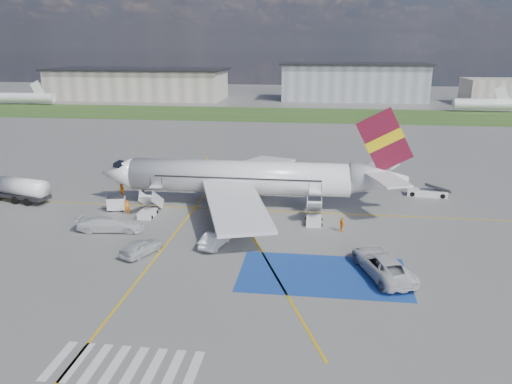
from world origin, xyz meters
TOP-DOWN VIEW (x-y plane):
  - ground at (0.00, 0.00)m, footprint 400.00×400.00m
  - grass_strip at (0.00, 95.00)m, footprint 400.00×30.00m
  - taxiway_line_main at (0.00, 12.00)m, footprint 120.00×0.20m
  - taxiway_line_cross at (-5.00, -10.00)m, footprint 0.20×60.00m
  - taxiway_line_diag at (0.00, 12.00)m, footprint 20.71×56.45m
  - staging_box at (10.00, -4.00)m, footprint 14.00×8.00m
  - crosswalk at (-1.80, -18.00)m, footprint 9.00×4.00m
  - terminal_west at (-55.00, 130.00)m, footprint 60.00×22.00m
  - terminal_centre at (20.00, 135.00)m, footprint 48.00×18.00m
  - airliner at (1.51, 14.00)m, footprint 36.81×32.95m
  - airstairs_fwd at (-9.50, 8.70)m, footprint 1.90×5.20m
  - airstairs_aft at (9.00, 8.70)m, footprint 1.90×5.20m
  - fuel_tanker at (-27.20, 11.84)m, footprint 8.98×4.38m
  - gpu_cart at (-13.78, 9.92)m, footprint 2.21×1.67m
  - belt_loader at (23.14, 20.54)m, footprint 5.35×2.46m
  - car_silver_a at (-6.48, -1.96)m, footprint 3.36×4.66m
  - car_silver_b at (-0.19, 0.95)m, footprint 2.58×4.69m
  - van_white_a at (14.88, -3.20)m, footprint 4.68×6.85m
  - van_white_b at (-11.75, 3.42)m, footprint 5.27×2.58m
  - crew_fwd at (-12.01, 8.80)m, footprint 0.70×0.69m
  - crew_nose at (-15.08, 14.75)m, footprint 1.07×1.12m
  - crew_aft at (11.89, 6.38)m, footprint 0.68×0.97m

SIDE VIEW (x-z plane):
  - ground at x=0.00m, z-range 0.00..0.00m
  - grass_strip at x=0.00m, z-range 0.00..0.01m
  - taxiway_line_main at x=0.00m, z-range 0.00..0.01m
  - taxiway_line_cross at x=-5.00m, z-range 0.00..0.01m
  - taxiway_line_diag at x=0.00m, z-range 0.00..0.01m
  - staging_box at x=10.00m, z-range 0.00..0.01m
  - crosswalk at x=-1.80m, z-range 0.00..0.01m
  - belt_loader at x=23.14m, z-range -0.39..1.17m
  - airstairs_fwd at x=-9.50m, z-range -1.18..2.42m
  - airstairs_aft at x=9.00m, z-range -1.18..2.42m
  - car_silver_b at x=-0.19m, z-range 0.00..1.47m
  - car_silver_a at x=-6.48m, z-range 0.00..1.48m
  - gpu_cart at x=-13.78m, z-range -0.08..1.57m
  - crew_aft at x=11.89m, z-range 0.00..1.52m
  - crew_fwd at x=-12.01m, z-range 0.00..1.63m
  - crew_nose at x=-15.08m, z-range 0.00..1.83m
  - van_white_b at x=-11.75m, z-range 0.00..1.99m
  - van_white_a at x=14.88m, z-range 0.00..2.35m
  - fuel_tanker at x=-27.20m, z-range -0.24..2.73m
  - airliner at x=1.51m, z-range -2.57..9.35m
  - terminal_west at x=-55.00m, z-range 0.00..10.00m
  - terminal_centre at x=20.00m, z-range 0.00..12.00m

